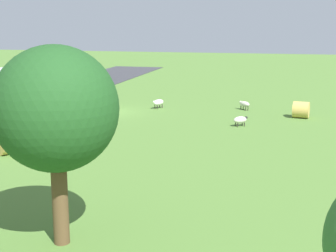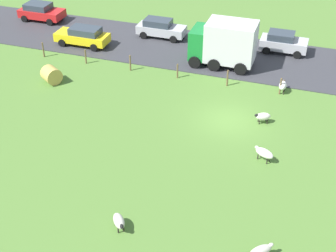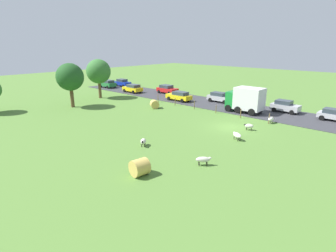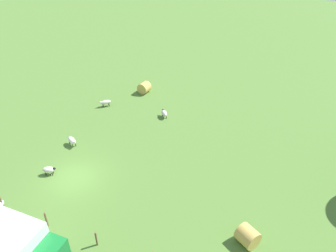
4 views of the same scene
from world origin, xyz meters
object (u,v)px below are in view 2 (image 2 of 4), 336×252
(sheep_0, at_px, (263,117))
(car_4, at_px, (161,28))
(hay_bale_1, at_px, (52,75))
(sheep_3, at_px, (264,153))
(car_5, at_px, (41,11))
(truck_0, at_px, (224,42))
(sheep_2, at_px, (261,251))
(sheep_1, at_px, (119,221))
(sheep_4, at_px, (283,85))
(car_0, at_px, (283,42))
(car_6, at_px, (83,36))

(sheep_0, distance_m, car_4, 15.37)
(sheep_0, xyz_separation_m, hay_bale_1, (0.48, 15.69, 0.14))
(sheep_3, bearing_deg, car_5, 57.57)
(truck_0, height_order, car_5, truck_0)
(sheep_0, height_order, sheep_2, sheep_2)
(sheep_1, relative_size, truck_0, 0.23)
(sheep_1, relative_size, sheep_4, 0.98)
(sheep_3, bearing_deg, sheep_4, 0.07)
(sheep_1, bearing_deg, hay_bale_1, 41.54)
(hay_bale_1, bearing_deg, sheep_1, -138.46)
(sheep_3, distance_m, hay_bale_1, 16.97)
(hay_bale_1, xyz_separation_m, car_5, (10.63, 7.27, 0.28))
(sheep_0, height_order, sheep_4, sheep_4)
(sheep_1, relative_size, car_0, 0.29)
(sheep_0, bearing_deg, sheep_4, -8.80)
(sheep_3, xyz_separation_m, car_0, (15.15, 0.89, 0.40))
(sheep_1, distance_m, truck_0, 18.93)
(car_4, bearing_deg, car_0, -88.31)
(sheep_4, relative_size, hay_bale_1, 0.93)
(sheep_3, distance_m, car_0, 15.18)
(sheep_0, height_order, sheep_1, sheep_0)
(sheep_0, distance_m, car_0, 11.23)
(sheep_1, xyz_separation_m, car_0, (22.74, -4.88, 0.45))
(sheep_2, bearing_deg, sheep_0, 8.68)
(hay_bale_1, height_order, car_5, car_5)
(sheep_1, height_order, car_5, car_5)
(car_6, bearing_deg, sheep_1, -148.54)
(sheep_0, distance_m, sheep_4, 4.49)
(sheep_1, distance_m, car_5, 28.85)
(sheep_0, relative_size, sheep_2, 0.97)
(sheep_3, bearing_deg, sheep_0, 10.06)
(sheep_0, bearing_deg, car_0, 0.97)
(sheep_1, relative_size, car_5, 0.27)
(sheep_3, relative_size, hay_bale_1, 1.03)
(sheep_0, bearing_deg, car_4, 44.77)
(sheep_2, height_order, sheep_4, sheep_4)
(sheep_1, height_order, car_6, car_6)
(sheep_0, bearing_deg, car_5, 64.19)
(hay_bale_1, bearing_deg, car_4, -25.03)
(truck_0, bearing_deg, sheep_4, -120.09)
(sheep_4, height_order, car_5, car_5)
(car_0, relative_size, car_5, 0.91)
(sheep_0, relative_size, car_4, 0.26)
(sheep_1, xyz_separation_m, sheep_4, (15.95, -5.76, 0.08))
(sheep_3, bearing_deg, car_0, 3.35)
(truck_0, bearing_deg, car_0, -46.75)
(sheep_0, bearing_deg, sheep_3, -169.94)
(truck_0, height_order, car_6, truck_0)
(sheep_2, bearing_deg, car_4, 29.55)
(sheep_2, bearing_deg, car_5, 47.89)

